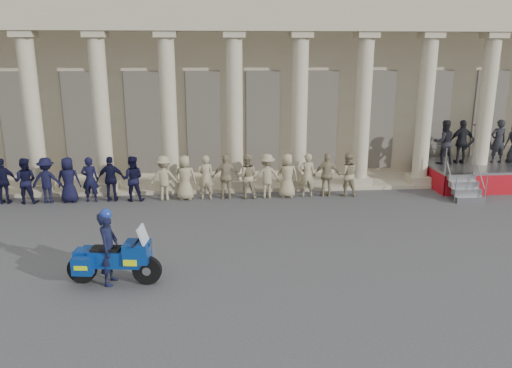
% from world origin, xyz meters
% --- Properties ---
extents(ground, '(90.00, 90.00, 0.00)m').
position_xyz_m(ground, '(0.00, 0.00, 0.00)').
color(ground, '#3B3B3D').
rests_on(ground, ground).
extents(building, '(40.00, 12.50, 9.00)m').
position_xyz_m(building, '(-0.00, 14.74, 4.52)').
color(building, tan).
rests_on(building, ground).
extents(officer_rank, '(17.93, 0.66, 1.73)m').
position_xyz_m(officer_rank, '(-2.99, 6.78, 0.87)').
color(officer_rank, black).
rests_on(officer_rank, ground).
extents(reviewing_stand, '(4.52, 4.27, 2.77)m').
position_xyz_m(reviewing_stand, '(11.58, 8.01, 1.52)').
color(reviewing_stand, gray).
rests_on(reviewing_stand, ground).
extents(motorcycle, '(2.33, 1.02, 1.50)m').
position_xyz_m(motorcycle, '(-2.00, -0.37, 0.65)').
color(motorcycle, black).
rests_on(motorcycle, ground).
extents(rider, '(0.52, 0.72, 1.93)m').
position_xyz_m(rider, '(-2.13, -0.35, 0.95)').
color(rider, black).
rests_on(rider, ground).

